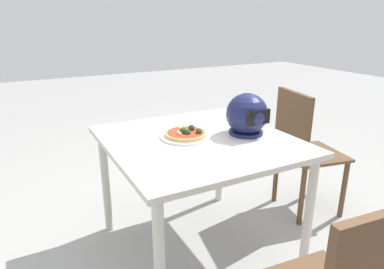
# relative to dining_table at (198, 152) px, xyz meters

# --- Properties ---
(ground_plane) EXTENTS (14.00, 14.00, 0.00)m
(ground_plane) POSITION_rel_dining_table_xyz_m (0.00, 0.00, -0.64)
(ground_plane) COLOR #9E9E99
(dining_table) EXTENTS (0.99, 1.02, 0.72)m
(dining_table) POSITION_rel_dining_table_xyz_m (0.00, 0.00, 0.00)
(dining_table) COLOR beige
(dining_table) RESTS_ON ground
(pizza_plate) EXTENTS (0.28, 0.28, 0.01)m
(pizza_plate) POSITION_rel_dining_table_xyz_m (0.06, -0.05, 0.09)
(pizza_plate) COLOR white
(pizza_plate) RESTS_ON dining_table
(pizza) EXTENTS (0.23, 0.23, 0.05)m
(pizza) POSITION_rel_dining_table_xyz_m (0.05, -0.05, 0.11)
(pizza) COLOR tan
(pizza) RESTS_ON pizza_plate
(motorcycle_helmet) EXTENTS (0.24, 0.24, 0.24)m
(motorcycle_helmet) POSITION_rel_dining_table_xyz_m (-0.28, 0.06, 0.20)
(motorcycle_helmet) COLOR #191E4C
(motorcycle_helmet) RESTS_ON dining_table
(chair_side) EXTENTS (0.47, 0.47, 0.90)m
(chair_side) POSITION_rel_dining_table_xyz_m (-0.86, -0.05, -0.13)
(chair_side) COLOR brown
(chair_side) RESTS_ON ground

